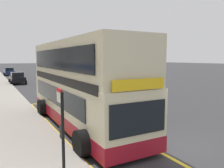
% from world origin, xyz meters
% --- Properties ---
extents(ground_plane, '(260.00, 260.00, 0.00)m').
position_xyz_m(ground_plane, '(0.00, 32.00, 0.00)').
color(ground_plane, '#333335').
extents(double_decker_bus, '(3.23, 10.73, 4.40)m').
position_xyz_m(double_decker_bus, '(-2.46, 4.61, 2.06)').
color(double_decker_bus, beige).
rests_on(double_decker_bus, ground).
extents(bus_bay_markings, '(2.96, 13.94, 0.01)m').
position_xyz_m(bus_bay_markings, '(-2.52, 4.53, 0.01)').
color(bus_bay_markings, yellow).
rests_on(bus_bay_markings, ground).
extents(bus_stop_sign, '(0.09, 0.51, 2.54)m').
position_xyz_m(bus_stop_sign, '(-4.90, -0.42, 1.66)').
color(bus_stop_sign, black).
rests_on(bus_stop_sign, pavement_near).
extents(parked_car_black_kerbside, '(2.09, 4.20, 1.62)m').
position_xyz_m(parked_car_black_kerbside, '(-3.14, 27.19, 0.80)').
color(parked_car_black_kerbside, black).
rests_on(parked_car_black_kerbside, ground).
extents(parked_car_navy_behind, '(2.09, 4.20, 1.62)m').
position_xyz_m(parked_car_navy_behind, '(-2.85, 44.24, 0.80)').
color(parked_car_navy_behind, navy).
rests_on(parked_car_navy_behind, ground).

